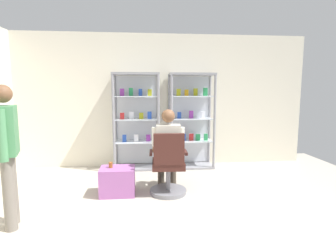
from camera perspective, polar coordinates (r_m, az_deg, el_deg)
The scene contains 9 objects.
ground_plane at distance 3.07m, azimuth 3.78°, elevation -23.15°, with size 7.20×7.20×0.00m, color #B2A899.
back_wall at distance 5.62m, azimuth -1.10°, elevation 5.39°, with size 6.00×0.10×2.70m, color silver.
display_cabinet_left at distance 5.40m, azimuth -6.73°, elevation 1.15°, with size 0.90×0.45×1.90m.
display_cabinet_right at distance 5.49m, azimuth 4.84°, elevation 1.25°, with size 0.90×0.45×1.90m.
office_chair at distance 4.07m, azimuth 0.08°, elevation -9.17°, with size 0.57×0.56×0.96m.
seated_shopkeeper at distance 4.15m, azimuth -0.03°, elevation -4.30°, with size 0.50×0.58×1.29m.
storage_crate at distance 4.20m, azimuth -10.65°, elevation -11.42°, with size 0.52×0.40×0.41m, color #9E599E.
tea_glass at distance 4.16m, azimuth -12.10°, elevation -8.10°, with size 0.06×0.06×0.08m, color brown.
standing_customer at distance 3.50m, azimuth -31.06°, elevation -3.93°, with size 0.32×0.50×1.63m.
Camera 1 is at (-0.44, -2.60, 1.57)m, focal length 28.69 mm.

